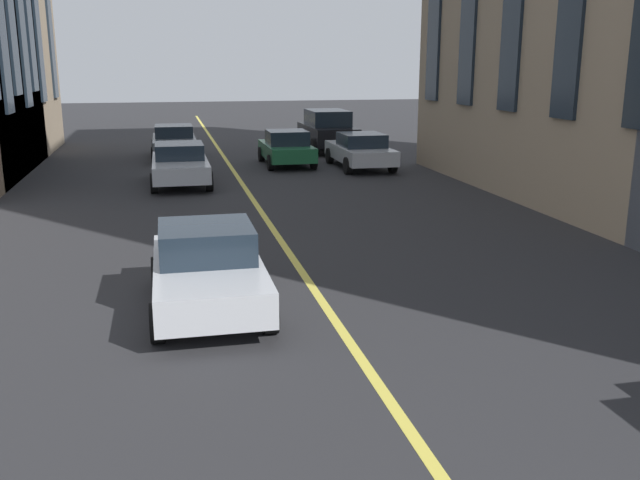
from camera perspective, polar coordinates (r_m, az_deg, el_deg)
The scene contains 7 objects.
lane_centre_line at distance 15.74m, azimuth -2.89°, elevation -0.52°, with size 80.00×0.16×0.01m.
car_green_near at distance 28.17m, azimuth -2.74°, elevation 7.52°, with size 3.90×1.89×1.40m.
car_silver_trailing at distance 24.14m, azimuth -11.34°, elevation 6.12°, with size 4.40×1.95×1.37m.
car_silver_parked_a at distance 27.39m, azimuth 3.30°, elevation 7.32°, with size 4.40×1.95×1.37m.
car_silver_oncoming at distance 11.79m, azimuth -9.14°, elevation -2.28°, with size 3.90×1.89×1.40m.
car_black_far at distance 32.77m, azimuth 0.61°, elevation 8.96°, with size 4.70×2.14×1.88m.
car_grey_mid at distance 31.21m, azimuth -11.79°, elevation 7.90°, with size 4.40×1.95×1.37m.
Camera 1 is at (4.99, 2.53, 4.03)m, focal length 39.27 mm.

